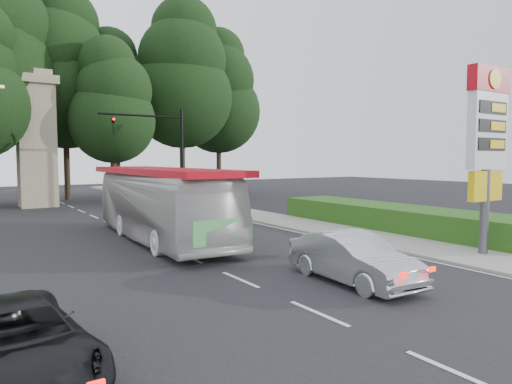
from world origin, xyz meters
TOP-DOWN VIEW (x-y plane):
  - ground at (0.00, 0.00)m, footprint 120.00×120.00m
  - road_surface at (0.00, 12.00)m, footprint 14.00×80.00m
  - sidewalk_right at (8.50, 12.00)m, footprint 3.00×80.00m
  - hedge at (11.50, 8.00)m, footprint 3.00×14.00m
  - gas_station_pylon at (9.20, 1.99)m, footprint 2.10×0.45m
  - traffic_signal_mast at (5.68, 24.00)m, footprint 6.10×0.35m
  - monument at (-2.00, 30.00)m, footprint 3.00×3.00m
  - tree_center_right at (1.00, 35.00)m, footprint 9.24×9.24m
  - tree_east_near at (6.00, 37.00)m, footprint 8.12×8.12m
  - tree_east_mid at (11.00, 33.00)m, footprint 9.52×9.52m
  - tree_far_east at (16.00, 35.00)m, footprint 8.68×8.68m
  - tree_monument_right at (3.50, 29.50)m, footprint 6.72×6.72m
  - transit_bus at (0.49, 11.48)m, footprint 3.20×11.50m
  - sedan_silver at (2.58, 2.00)m, footprint 1.77×4.46m
  - suv_charcoal at (-6.17, 0.78)m, footprint 2.48×4.66m

SIDE VIEW (x-z plane):
  - ground at x=0.00m, z-range 0.00..0.00m
  - road_surface at x=0.00m, z-range 0.00..0.02m
  - sidewalk_right at x=8.50m, z-range 0.00..0.12m
  - hedge at x=11.50m, z-range 0.00..1.20m
  - suv_charcoal at x=-6.17m, z-range 0.00..1.25m
  - sedan_silver at x=2.58m, z-range 0.00..1.44m
  - transit_bus at x=0.49m, z-range 0.00..3.17m
  - gas_station_pylon at x=9.20m, z-range 1.02..7.87m
  - traffic_signal_mast at x=5.68m, z-range 1.07..8.27m
  - monument at x=-2.00m, z-range 0.08..10.13m
  - tree_monument_right at x=3.50m, z-range 1.41..14.61m
  - tree_east_near at x=6.00m, z-range 1.71..17.66m
  - tree_far_east at x=16.00m, z-range 1.83..18.88m
  - tree_center_right at x=1.00m, z-range 1.94..20.09m
  - tree_east_mid at x=11.00m, z-range 2.00..20.70m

